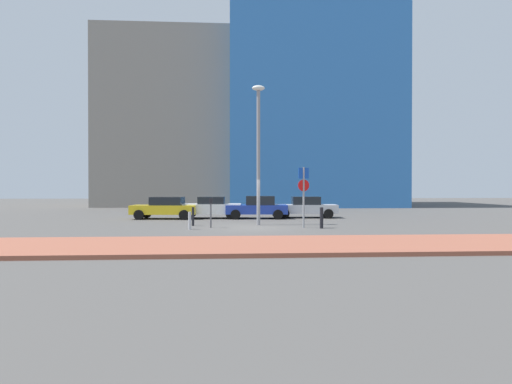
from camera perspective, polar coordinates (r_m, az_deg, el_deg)
The scene contains 14 objects.
ground_plane at distance 20.93m, azimuth -0.72°, elevation -5.02°, with size 120.00×120.00×0.00m, color #4C4947.
sidewalk_brick at distance 13.95m, azimuth 0.69°, elevation -7.53°, with size 40.00×4.35×0.14m, color #93513D.
parked_car_yellow at distance 27.30m, azimuth -12.70°, elevation -2.15°, with size 4.38×2.20×1.45m.
parked_car_white at distance 27.33m, azimuth -6.41°, elevation -2.15°, with size 4.15×2.18×1.45m.
parked_car_blue at distance 27.02m, azimuth 0.23°, elevation -2.14°, with size 4.15×2.18×1.51m.
parked_car_silver at distance 27.94m, azimuth 6.99°, elevation -2.11°, with size 4.40×2.16×1.45m.
parking_sign_post at distance 20.77m, azimuth 6.75°, elevation 0.34°, with size 0.60×0.13×3.10m.
parking_meter at distance 20.82m, azimuth -6.41°, elevation -2.35°, with size 0.18×0.14×1.53m.
street_lamp at distance 22.29m, azimuth 0.34°, elevation 6.83°, with size 0.70×0.36×7.68m.
traffic_bollard_near at distance 20.10m, azimuth -9.36°, elevation -4.02°, with size 0.15×0.15×0.87m, color #B7B7BC.
traffic_bollard_mid at distance 20.60m, azimuth 9.25°, elevation -3.64°, with size 0.17×0.17×1.06m, color black.
traffic_bollard_far at distance 22.02m, azimuth -8.90°, elevation -3.44°, with size 0.13×0.13×1.01m, color black.
building_colorful_midrise at distance 51.00m, azimuth 7.07°, elevation 13.48°, with size 18.50×17.81×26.92m, color #3372BF.
building_under_construction at distance 50.38m, azimuth -12.12°, elevation 9.28°, with size 14.62×13.31×19.39m, color gray.
Camera 1 is at (-1.01, -20.81, 2.03)m, focal length 28.28 mm.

